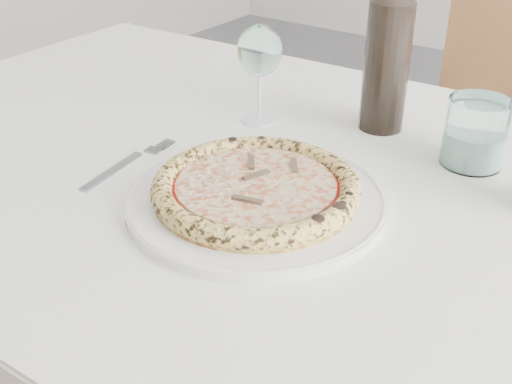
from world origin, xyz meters
TOP-DOWN VIEW (x-y plane):
  - dining_table at (-0.10, -0.12)m, footprint 1.62×0.99m
  - chair_far at (-0.04, 0.72)m, footprint 0.40×0.40m
  - plate at (-0.10, -0.22)m, footprint 0.34×0.34m
  - pizza at (-0.10, -0.22)m, footprint 0.27×0.27m
  - fork at (-0.33, -0.24)m, footprint 0.03×0.19m
  - wine_glass at (-0.27, 0.01)m, footprint 0.07×0.07m
  - tumbler at (0.08, 0.07)m, footprint 0.09×0.09m
  - wine_bottle at (-0.09, 0.11)m, footprint 0.07×0.07m

SIDE VIEW (x-z plane):
  - chair_far at x=-0.04m, z-range 0.07..1.00m
  - dining_table at x=-0.10m, z-range 0.30..1.05m
  - fork at x=-0.33m, z-range 0.76..0.76m
  - plate at x=-0.10m, z-range 0.76..0.77m
  - pizza at x=-0.10m, z-range 0.77..0.80m
  - tumbler at x=0.08m, z-range 0.75..0.85m
  - wine_glass at x=-0.27m, z-range 0.79..0.96m
  - wine_bottle at x=-0.09m, z-range 0.73..1.03m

